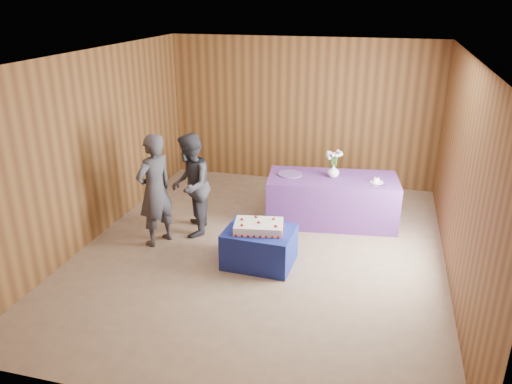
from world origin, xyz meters
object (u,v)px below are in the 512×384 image
(serving_table, at_px, (332,200))
(guest_left, at_px, (155,190))
(vase, at_px, (333,171))
(guest_right, at_px, (190,185))
(sheet_cake, at_px, (259,226))
(cake_table, at_px, (259,247))

(serving_table, xyz_separation_m, guest_left, (-2.36, -1.37, 0.45))
(vase, bearing_deg, guest_right, -153.78)
(serving_table, xyz_separation_m, vase, (-0.01, 0.03, 0.47))
(sheet_cake, bearing_deg, cake_table, 53.46)
(cake_table, relative_size, guest_left, 0.55)
(vase, height_order, guest_left, guest_left)
(guest_left, height_order, guest_right, guest_left)
(sheet_cake, height_order, guest_left, guest_left)
(sheet_cake, bearing_deg, guest_left, 162.30)
(guest_right, bearing_deg, serving_table, 100.63)
(serving_table, relative_size, guest_left, 1.22)
(cake_table, relative_size, sheet_cake, 1.25)
(vase, xyz_separation_m, guest_left, (-2.35, -1.40, -0.02))
(serving_table, bearing_deg, vase, 93.58)
(guest_left, bearing_deg, cake_table, 107.07)
(cake_table, xyz_separation_m, vase, (0.77, 1.62, 0.60))
(serving_table, relative_size, guest_right, 1.29)
(vase, bearing_deg, sheet_cake, -115.43)
(serving_table, relative_size, sheet_cake, 2.77)
(vase, bearing_deg, serving_table, -79.04)
(vase, height_order, guest_right, guest_right)
(sheet_cake, xyz_separation_m, vase, (0.77, 1.63, 0.29))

